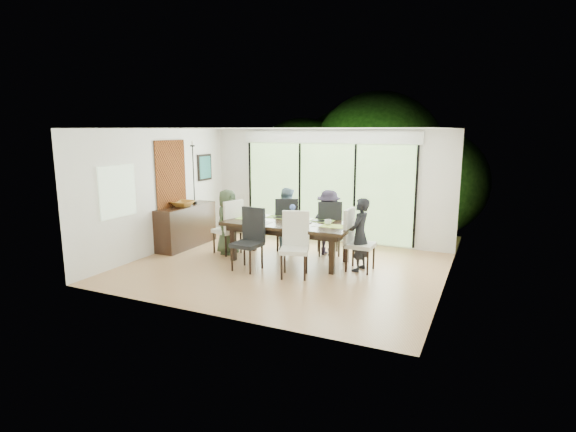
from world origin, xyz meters
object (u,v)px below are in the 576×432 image
at_px(table_top, 289,224).
at_px(laptop, 251,219).
at_px(vase, 293,219).
at_px(chair_far_left, 287,223).
at_px(person_left_end, 228,222).
at_px(chair_near_left, 247,240).
at_px(cup_c, 328,222).
at_px(sideboard, 186,226).
at_px(bowl, 183,204).
at_px(person_right_end, 360,235).
at_px(chair_far_right, 329,227).
at_px(cup_b, 294,221).
at_px(chair_left_end, 227,226).
at_px(chair_right_end, 361,240).
at_px(person_far_right, 328,223).
at_px(chair_near_right, 294,245).
at_px(person_far_left, 287,219).
at_px(cup_a, 262,216).

xyz_separation_m(table_top, laptop, (-0.85, -0.10, 0.05)).
xyz_separation_m(table_top, vase, (0.05, 0.05, 0.10)).
xyz_separation_m(chair_far_left, person_left_end, (-1.03, -0.85, 0.10)).
relative_size(chair_far_left, laptop, 3.33).
bearing_deg(chair_near_left, chair_far_left, 92.77).
bearing_deg(cup_c, chair_near_left, -143.27).
relative_size(sideboard, bowl, 3.36).
distance_m(chair_near_left, vase, 1.11).
height_order(person_right_end, vase, person_right_end).
bearing_deg(cup_c, chair_far_right, 108.43).
height_order(vase, cup_b, vase).
bearing_deg(cup_b, bowl, 177.77).
distance_m(chair_left_end, chair_right_end, 3.00).
relative_size(chair_far_right, cup_c, 8.87).
bearing_deg(vase, sideboard, 178.74).
xyz_separation_m(chair_right_end, person_right_end, (-0.02, 0.00, 0.10)).
height_order(person_far_right, laptop, person_far_right).
bearing_deg(chair_far_right, chair_left_end, -1.73).
bearing_deg(laptop, vase, 3.01).
relative_size(chair_right_end, chair_far_right, 1.00).
relative_size(vase, laptop, 0.36).
height_order(chair_near_right, cup_b, chair_near_right).
xyz_separation_m(chair_left_end, sideboard, (-1.18, 0.11, -0.12)).
distance_m(chair_far_right, bowl, 3.36).
height_order(chair_left_end, chair_far_right, same).
bearing_deg(person_far_right, sideboard, 18.40).
distance_m(cup_b, sideboard, 2.87).
bearing_deg(person_far_left, person_far_right, -170.29).
relative_size(chair_left_end, chair_far_right, 1.00).
bearing_deg(person_far_left, chair_left_end, 48.04).
bearing_deg(chair_near_left, cup_c, 41.16).
bearing_deg(chair_near_left, person_right_end, 28.15).
relative_size(table_top, chair_near_right, 2.18).
relative_size(chair_left_end, cup_b, 11.00).
distance_m(table_top, sideboard, 2.70).
distance_m(person_left_end, cup_c, 2.29).
bearing_deg(laptop, cup_a, 52.58).
relative_size(chair_near_right, cup_c, 8.87).
height_order(chair_near_left, person_far_right, person_far_right).
bearing_deg(person_far_left, person_right_end, 166.44).
height_order(chair_far_left, person_far_left, person_far_left).
bearing_deg(chair_near_left, person_left_end, 142.84).
height_order(chair_near_left, bowl, chair_near_left).
relative_size(cup_b, cup_c, 0.81).
bearing_deg(person_far_right, chair_left_end, 27.88).
xyz_separation_m(vase, cup_c, (0.75, 0.05, -0.01)).
bearing_deg(person_far_left, sideboard, 27.60).
bearing_deg(chair_far_left, cup_a, 46.69).
height_order(sideboard, bowl, bowl).
bearing_deg(person_far_left, cup_b, 132.54).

